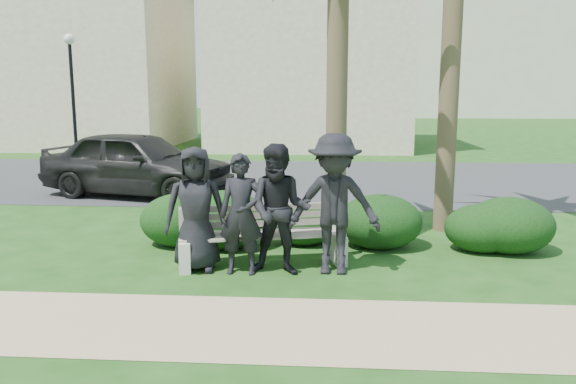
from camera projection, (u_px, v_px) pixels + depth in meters
The scene contains 18 objects.
ground at pixel (344, 272), 7.32m from camera, with size 160.00×160.00×0.00m, color #194212.
footpath at pixel (349, 329), 5.55m from camera, with size 30.00×1.60×0.01m, color tan.
asphalt_street at pixel (335, 179), 15.18m from camera, with size 160.00×8.00×0.01m, color #2D2D30.
stucco_bldg_left at pixel (66, 62), 25.18m from camera, with size 10.40×8.40×7.30m.
stucco_bldg_right at pixel (310, 61), 24.43m from camera, with size 8.40×8.40×7.30m.
street_lamp at pixel (72, 74), 19.20m from camera, with size 0.36×0.36×4.29m.
park_bench at pixel (263, 240), 7.58m from camera, with size 2.33×0.99×0.78m.
man_a at pixel (196, 209), 7.28m from camera, with size 0.80×0.52×1.64m, color black.
man_b at pixel (241, 214), 7.16m from camera, with size 0.57×0.37×1.56m, color black.
man_c at pixel (280, 210), 7.13m from camera, with size 0.82×0.64×1.68m, color black.
man_d at pixel (334, 204), 7.15m from camera, with size 1.17×0.67×1.81m, color black.
hedge_a at pixel (181, 218), 8.59m from camera, with size 1.26×1.04×0.82m, color black.
hedge_b at pixel (224, 218), 8.48m from camera, with size 1.36×1.13×0.89m, color black.
hedge_c at pixel (303, 222), 8.67m from camera, with size 1.03×0.85×0.67m, color black.
hedge_d at pixel (380, 220), 8.46m from camera, with size 1.28×1.06×0.83m, color black.
hedge_e at pixel (482, 227), 8.27m from camera, with size 1.11×0.92×0.72m, color black.
hedge_f at pixel (510, 224), 8.21m from camera, with size 1.29×1.06×0.84m, color black.
car_a at pixel (137, 163), 12.64m from camera, with size 1.76×4.37×1.49m, color black.
Camera 1 is at (-0.24, -7.06, 2.31)m, focal length 35.00 mm.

